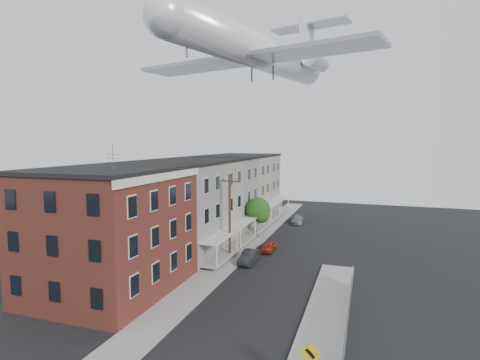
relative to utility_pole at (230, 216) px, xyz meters
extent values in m
cube|color=gray|center=(0.10, 6.00, -4.61)|extent=(3.00, 62.00, 0.12)
cube|color=gray|center=(11.10, -12.00, -4.61)|extent=(3.00, 26.00, 0.12)
cube|color=gray|center=(1.55, 6.00, -4.60)|extent=(0.15, 62.00, 0.14)
cube|color=gray|center=(9.65, -12.00, -4.60)|extent=(0.15, 26.00, 0.14)
cube|color=#3D1D13|center=(-6.40, -11.00, 0.33)|extent=(10.00, 12.00, 10.00)
cube|color=black|center=(-6.40, -11.00, 5.48)|extent=(10.30, 12.30, 0.30)
cube|color=beige|center=(-1.32, -11.00, 5.03)|extent=(0.16, 12.20, 0.60)
cylinder|color=#515156|center=(-4.40, -13.00, 6.48)|extent=(0.04, 0.04, 2.00)
cube|color=slate|center=(-6.40, -1.50, 0.33)|extent=(10.00, 7.00, 10.00)
cube|color=black|center=(-6.40, -1.50, 5.48)|extent=(10.25, 7.00, 0.30)
cube|color=gray|center=(-0.50, -1.50, -4.12)|extent=(1.80, 6.40, 0.25)
cube|color=beige|center=(-0.50, -1.50, -1.92)|extent=(1.90, 6.50, 0.15)
cube|color=gray|center=(-6.40, 5.50, 0.33)|extent=(10.00, 7.00, 10.00)
cube|color=black|center=(-6.40, 5.50, 5.48)|extent=(10.25, 7.00, 0.30)
cube|color=gray|center=(-0.50, 5.50, -4.12)|extent=(1.80, 6.40, 0.25)
cube|color=beige|center=(-0.50, 5.50, -1.92)|extent=(1.90, 6.50, 0.15)
cube|color=slate|center=(-6.40, 12.50, 0.33)|extent=(10.00, 7.00, 10.00)
cube|color=black|center=(-6.40, 12.50, 5.48)|extent=(10.25, 7.00, 0.30)
cube|color=gray|center=(-0.50, 12.50, -4.12)|extent=(1.80, 6.40, 0.25)
cube|color=beige|center=(-0.50, 12.50, -1.92)|extent=(1.90, 6.50, 0.15)
cube|color=gray|center=(-6.40, 19.50, 0.33)|extent=(10.00, 7.00, 10.00)
cube|color=black|center=(-6.40, 19.50, 5.48)|extent=(10.25, 7.00, 0.30)
cube|color=gray|center=(-0.50, 19.50, -4.12)|extent=(1.80, 6.40, 0.25)
cube|color=beige|center=(-0.50, 19.50, -1.92)|extent=(1.90, 6.50, 0.15)
cube|color=slate|center=(-6.40, 26.50, 0.33)|extent=(10.00, 7.00, 10.00)
cube|color=black|center=(-6.40, 26.50, 5.48)|extent=(10.25, 7.00, 0.30)
cube|color=gray|center=(-0.50, 26.50, -4.12)|extent=(1.80, 6.40, 0.25)
cube|color=beige|center=(-0.50, 26.50, -1.92)|extent=(1.90, 6.50, 0.15)
cylinder|color=gray|center=(12.60, -16.00, -3.72)|extent=(0.06, 0.06, 1.90)
cylinder|color=gray|center=(12.60, -13.00, -3.72)|extent=(0.06, 0.06, 1.90)
cylinder|color=gray|center=(12.60, -10.00, -3.72)|extent=(0.06, 0.06, 1.90)
cylinder|color=gray|center=(12.60, -7.00, -3.72)|extent=(0.06, 0.06, 1.90)
cylinder|color=gray|center=(12.60, -4.00, -3.72)|extent=(0.06, 0.06, 1.90)
cube|color=gray|center=(12.60, -13.00, -2.82)|extent=(0.04, 18.00, 0.04)
cube|color=gray|center=(12.60, -13.00, -3.72)|extent=(0.02, 18.00, 1.80)
cube|color=#DFAE0B|center=(11.20, -19.04, -2.42)|extent=(1.10, 0.03, 1.10)
cube|color=black|center=(11.20, -19.06, -2.42)|extent=(0.52, 0.02, 0.52)
cylinder|color=black|center=(0.00, 0.00, -0.17)|extent=(0.26, 0.26, 9.00)
cube|color=black|center=(0.00, 0.00, 3.63)|extent=(1.80, 0.12, 0.12)
cylinder|color=black|center=(-0.70, 0.00, 3.83)|extent=(0.08, 0.08, 0.25)
cylinder|color=black|center=(0.70, 0.00, 3.83)|extent=(0.08, 0.08, 0.25)
cylinder|color=black|center=(0.20, 10.00, -3.47)|extent=(0.24, 0.24, 2.40)
sphere|color=#123B10|center=(0.20, 10.00, -1.07)|extent=(3.20, 3.20, 3.20)
sphere|color=#123B10|center=(0.70, 9.70, -1.63)|extent=(2.24, 2.24, 2.24)
imported|color=maroon|center=(3.21, 3.95, -4.11)|extent=(1.37, 3.35, 1.14)
imported|color=black|center=(2.34, -0.55, -4.03)|extent=(1.38, 3.90, 1.28)
imported|color=slate|center=(3.69, 19.74, -4.12)|extent=(1.84, 3.91, 1.10)
cylinder|color=silver|center=(2.00, 3.13, 17.28)|extent=(10.29, 27.01, 3.60)
sphere|color=silver|center=(-1.40, -9.92, 17.28)|extent=(3.60, 3.60, 3.60)
cone|color=silver|center=(5.41, 16.17, 17.28)|extent=(4.33, 4.17, 3.60)
cube|color=#939399|center=(1.58, 1.50, 16.16)|extent=(27.29, 11.38, 0.39)
cylinder|color=#939399|center=(1.81, 13.05, 17.51)|extent=(2.88, 4.80, 1.80)
cylinder|color=#939399|center=(7.03, 11.69, 17.51)|extent=(2.88, 4.80, 1.80)
cube|color=silver|center=(5.27, 15.63, 20.43)|extent=(1.35, 4.20, 6.29)
cube|color=#939399|center=(5.55, 16.72, 23.35)|extent=(11.07, 5.52, 0.28)
cylinder|color=#515156|center=(-0.84, -7.75, 15.26)|extent=(0.18, 0.18, 1.35)
camera|label=1|loc=(13.49, -36.22, 7.68)|focal=28.00mm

